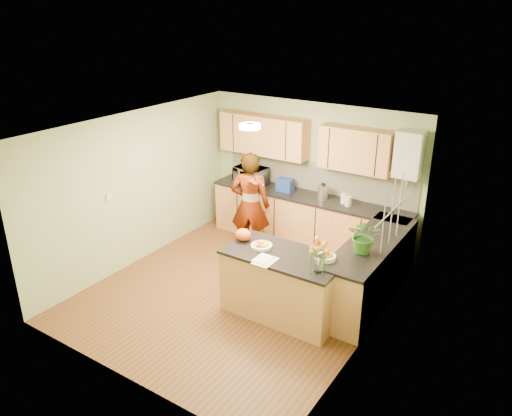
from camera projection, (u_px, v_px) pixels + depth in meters
The scene contains 28 objects.
floor at pixel (240, 291), 7.50m from camera, with size 4.50×4.50×0.00m, color #573419.
ceiling at pixel (237, 128), 6.56m from camera, with size 4.00×4.50×0.02m, color white.
wall_back at pixel (312, 173), 8.77m from camera, with size 4.00×0.02×2.50m, color #9CB07E.
wall_front at pixel (116, 284), 5.29m from camera, with size 4.00×0.02×2.50m, color #9CB07E.
wall_left at pixel (137, 188), 8.04m from camera, with size 0.02×4.50×2.50m, color #9CB07E.
wall_right at pixel (374, 251), 6.01m from camera, with size 0.02×4.50×2.50m, color #9CB07E.
back_counter at pixel (307, 221), 8.78m from camera, with size 3.64×0.62×0.94m.
right_counter at pixel (371, 271), 7.12m from camera, with size 0.62×2.24×0.94m.
splashback at pixel (316, 177), 8.73m from camera, with size 3.60×0.02×0.52m, color silver.
upper_cabinets at pixel (300, 141), 8.50m from camera, with size 3.20×0.34×0.70m.
boiler at pixel (409, 155), 7.54m from camera, with size 0.40×0.30×0.86m.
window_right at pixel (393, 212), 6.37m from camera, with size 0.01×1.30×1.05m.
light_switch at pixel (109, 197), 7.55m from camera, with size 0.02×0.09×0.09m, color silver.
ceiling_lamp at pixel (250, 126), 6.80m from camera, with size 0.30×0.30×0.07m.
peninsula_island at pixel (283, 284), 6.80m from camera, with size 1.62×0.83×0.93m.
fruit_dish at pixel (262, 245), 6.79m from camera, with size 0.29×0.29×0.10m.
orange_bowl at pixel (326, 256), 6.44m from camera, with size 0.25×0.25×0.14m.
flower_vase at pixel (319, 248), 6.06m from camera, with size 0.27×0.27×0.49m.
orange_bag at pixel (243, 235), 6.98m from camera, with size 0.23×0.20×0.17m, color #F35B14.
papers at pixel (265, 261), 6.45m from camera, with size 0.24×0.33×0.01m, color white.
violinist at pixel (250, 205), 8.27m from camera, with size 0.66×0.44×1.82m, color #DFA488.
violin at pixel (253, 180), 7.79m from camera, with size 0.58×0.23×0.12m, color #511005, non-canonical shape.
microwave at pixel (251, 176), 9.12m from camera, with size 0.58×0.39×0.32m, color silver.
blue_box at pixel (285, 185), 8.79m from camera, with size 0.28×0.20×0.22m, color navy.
kettle at pixel (323, 191), 8.41m from camera, with size 0.18×0.18×0.33m.
jar_cream at pixel (344, 199), 8.25m from camera, with size 0.11×0.11×0.17m, color beige.
jar_white at pixel (348, 201), 8.15m from camera, with size 0.11×0.11×0.16m, color silver.
potted_plant at pixel (365, 236), 6.56m from camera, with size 0.44×0.38×0.48m, color #316722.
Camera 1 is at (3.75, -5.27, 4.01)m, focal length 35.00 mm.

